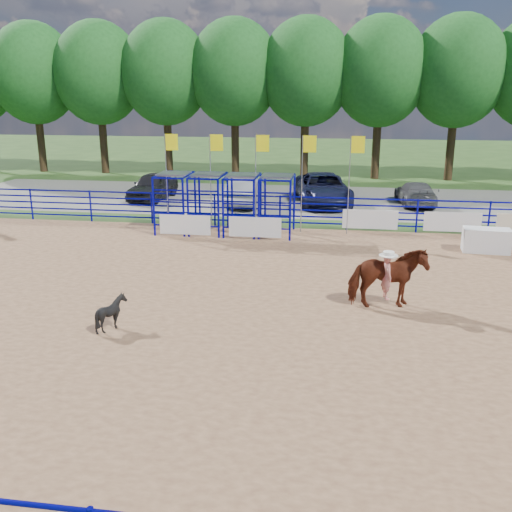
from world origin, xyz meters
The scene contains 13 objects.
ground centered at (0.00, 0.00, 0.00)m, with size 120.00×120.00×0.00m, color #385823.
arena_dirt centered at (0.00, 0.00, 0.01)m, with size 30.00×20.00×0.02m, color #A07450.
gravel_strip centered at (0.00, 17.00, 0.01)m, with size 40.00×10.00×0.01m, color gray.
announcer_table centered at (8.28, 7.21, 0.48)m, with size 1.72×0.80×0.92m, color white.
horse_and_rider centered at (4.07, 0.67, 0.96)m, with size 2.27×1.37×2.32m.
calf centered at (-3.10, -1.96, 0.47)m, with size 0.73×0.82×0.90m, color black.
car_a centered at (-7.96, 16.04, 0.76)m, with size 1.77×4.41×1.50m, color black.
car_b centered at (-2.41, 15.10, 0.75)m, with size 1.56×4.47×1.47m, color gray.
car_c centered at (1.70, 16.09, 0.83)m, with size 2.72×5.89×1.64m, color #151836.
car_d centered at (6.70, 16.54, 0.63)m, with size 1.74×4.29×1.24m, color #505052.
perimeter_fence centered at (0.00, 0.00, 0.75)m, with size 30.10×20.10×1.50m.
chute_assembly centered at (-1.90, 8.84, 1.26)m, with size 19.32×2.41×4.20m.
treeline centered at (0.00, 26.00, 7.53)m, with size 56.40×6.40×11.24m.
Camera 1 is at (2.66, -15.04, 6.05)m, focal length 40.00 mm.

